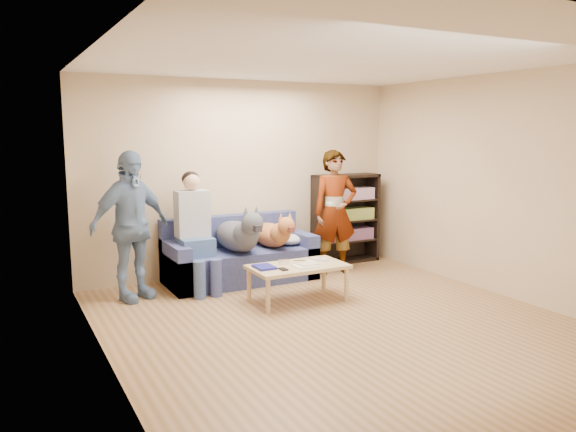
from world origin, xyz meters
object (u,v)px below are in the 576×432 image
person_standing_right (335,212)px  camera_silver (284,262)px  notebook_blue (264,267)px  dog_gray (239,234)px  person_standing_left (130,226)px  bookshelf (345,217)px  person_seated (195,227)px  dog_tan (273,234)px  sofa (239,259)px  coffee_table (298,269)px

person_standing_right → camera_silver: 1.49m
notebook_blue → dog_gray: dog_gray is taller
person_standing_left → bookshelf: size_ratio=1.32×
camera_silver → person_seated: (-0.75, 0.90, 0.33)m
camera_silver → dog_gray: dog_gray is taller
dog_tan → dog_gray: bearing=-173.7°
bookshelf → person_standing_left: bearing=-172.4°
person_seated → dog_gray: person_seated is taller
person_standing_right → person_standing_left: bearing=-168.1°
person_standing_left → sofa: bearing=-14.2°
sofa → bookshelf: bookshelf is taller
person_standing_left → coffee_table: bearing=-52.1°
person_standing_left → sofa: size_ratio=0.90×
dog_gray → bookshelf: (1.88, 0.45, 0.03)m
person_standing_right → dog_tan: bearing=-172.1°
coffee_table → bookshelf: (1.56, 1.38, 0.31)m
person_seated → bookshelf: 2.45m
dog_tan → notebook_blue: bearing=-121.7°
person_seated → dog_gray: 0.56m
camera_silver → sofa: (-0.12, 1.03, -0.16)m
camera_silver → bookshelf: bookshelf is taller
sofa → dog_tan: (0.42, -0.16, 0.33)m
notebook_blue → camera_silver: size_ratio=2.36×
sofa → coffee_table: (0.24, -1.15, 0.09)m
person_seated → person_standing_left: bearing=-174.9°
person_standing_left → bookshelf: bearing=-14.5°
camera_silver → bookshelf: (1.68, 1.26, 0.23)m
dog_gray → coffee_table: 1.02m
coffee_table → bookshelf: size_ratio=0.85×
person_seated → bookshelf: size_ratio=1.13×
sofa → camera_silver: bearing=-83.2°
person_standing_left → camera_silver: (1.54, -0.83, -0.41)m
person_standing_right → notebook_blue: (-1.48, -0.86, -0.41)m
person_standing_left → dog_tan: person_standing_left is taller
dog_gray → coffee_table: dog_gray is taller
person_standing_right → person_standing_left: 2.73m
person_standing_right → notebook_blue: size_ratio=6.45×
notebook_blue → bookshelf: bearing=34.3°
person_standing_right → notebook_blue: person_standing_right is taller
person_seated → coffee_table: bearing=-49.8°
bookshelf → notebook_blue: bearing=-145.7°
sofa → person_seated: (-0.62, -0.13, 0.49)m
bookshelf → dog_gray: bearing=-166.4°
person_standing_left → camera_silver: bearing=-50.6°
person_standing_left → notebook_blue: size_ratio=6.61×
person_standing_right → bookshelf: 0.69m
person_standing_left → notebook_blue: person_standing_left is taller
coffee_table → bookshelf: 2.11m
person_standing_left → dog_tan: (1.83, 0.03, -0.25)m
dog_tan → coffee_table: size_ratio=1.03×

